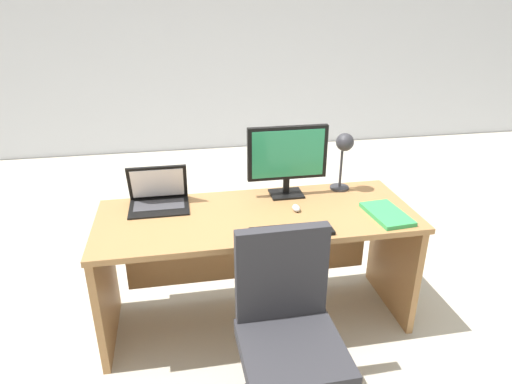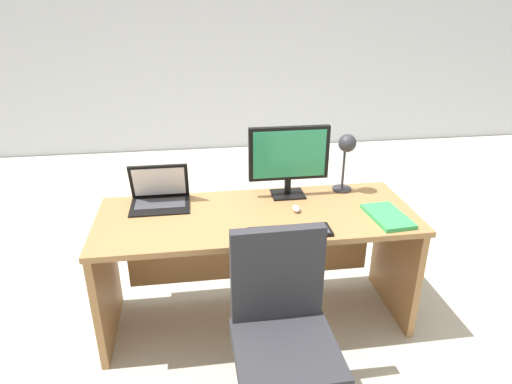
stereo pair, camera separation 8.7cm
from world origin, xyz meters
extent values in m
plane|color=#B7B2A3|center=(0.00, 1.50, 0.00)|extent=(12.00, 12.00, 0.00)
cube|color=silver|center=(0.00, 3.53, 1.40)|extent=(10.00, 0.10, 2.80)
cube|color=#9E7042|center=(0.00, 0.00, 0.72)|extent=(1.80, 0.70, 0.03)
cube|color=#9E7042|center=(-0.88, 0.00, 0.35)|extent=(0.04, 0.61, 0.71)
cube|color=#9E7042|center=(0.88, 0.00, 0.35)|extent=(0.04, 0.61, 0.71)
cube|color=#9E7042|center=(0.00, 0.26, 0.39)|extent=(1.58, 0.02, 0.49)
cube|color=black|center=(0.23, 0.23, 0.75)|extent=(0.20, 0.16, 0.01)
cube|color=black|center=(0.23, 0.24, 0.80)|extent=(0.04, 0.02, 0.10)
cube|color=black|center=(0.23, 0.23, 1.01)|extent=(0.49, 0.04, 0.33)
cube|color=#2D9966|center=(0.23, 0.21, 1.01)|extent=(0.44, 0.00, 0.29)
cube|color=black|center=(-0.55, 0.18, 0.74)|extent=(0.34, 0.26, 0.01)
cube|color=#38383D|center=(-0.55, 0.20, 0.75)|extent=(0.29, 0.14, 0.00)
cube|color=black|center=(-0.55, 0.26, 0.86)|extent=(0.34, 0.10, 0.24)
cube|color=white|center=(-0.55, 0.25, 0.86)|extent=(0.30, 0.08, 0.20)
cube|color=black|center=(0.14, -0.25, 0.75)|extent=(0.43, 0.13, 0.02)
cube|color=#47474C|center=(0.14, -0.25, 0.76)|extent=(0.40, 0.11, 0.00)
ellipsoid|color=#B7BABF|center=(0.23, 0.00, 0.76)|extent=(0.04, 0.08, 0.03)
cylinder|color=#2D2D33|center=(0.58, 0.26, 0.75)|extent=(0.12, 0.12, 0.01)
cylinder|color=#2D2D33|center=(0.58, 0.26, 0.89)|extent=(0.02, 0.02, 0.27)
sphere|color=#2D2D33|center=(0.58, 0.23, 1.06)|extent=(0.11, 0.11, 0.11)
cube|color=green|center=(0.71, -0.16, 0.75)|extent=(0.21, 0.33, 0.02)
cube|color=#2D2D33|center=(0.02, -0.75, 0.41)|extent=(0.47, 0.47, 0.08)
cube|color=#2D2D33|center=(0.02, -0.53, 0.69)|extent=(0.44, 0.07, 0.48)
camera|label=1|loc=(-0.41, -2.24, 1.88)|focal=31.44mm
camera|label=2|loc=(-0.33, -2.25, 1.88)|focal=31.44mm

